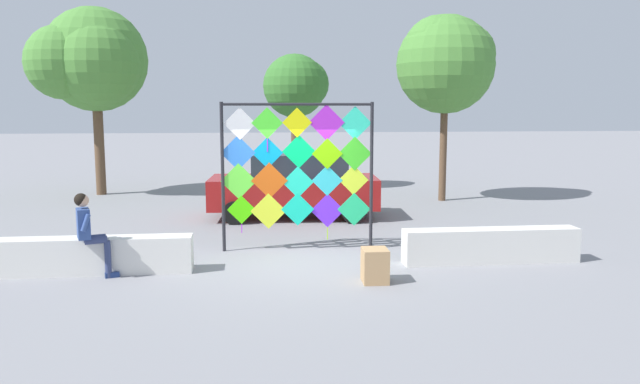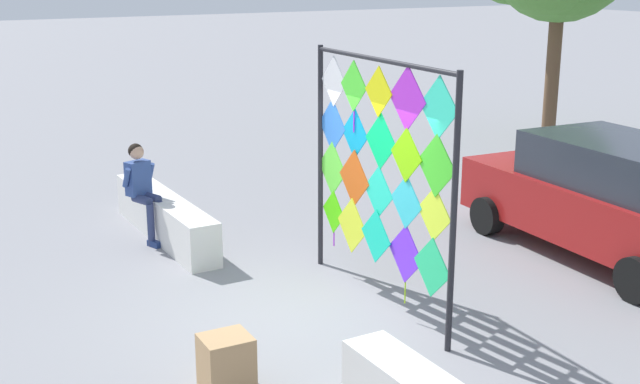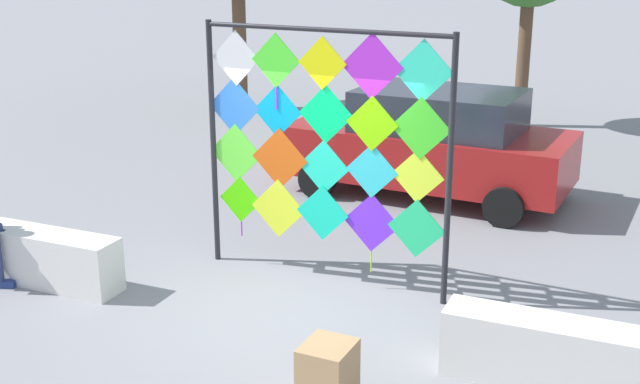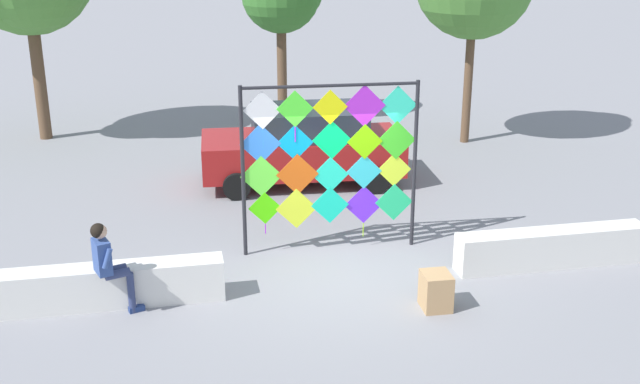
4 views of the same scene
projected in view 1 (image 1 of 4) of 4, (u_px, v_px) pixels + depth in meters
ground at (299, 264)px, 11.75m from camera, size 120.00×120.00×0.00m
plaza_ledge_left at (96, 256)px, 11.03m from camera, size 3.39×0.47×0.66m
plaza_ledge_right at (491, 245)px, 11.82m from camera, size 3.39×0.47×0.66m
kite_display_rack at (297, 164)px, 12.64m from camera, size 3.13×0.22×3.06m
seated_vendor at (90, 228)px, 10.64m from camera, size 0.71×0.58×1.50m
parked_car at (295, 185)px, 16.58m from camera, size 4.55×2.36×1.72m
cardboard_box_large at (375, 266)px, 10.49m from camera, size 0.44×0.49×0.58m
tree_palm_like at (447, 60)px, 19.09m from camera, size 3.12×3.04×5.77m
tree_far_right at (298, 86)px, 21.94m from camera, size 2.36×2.24×4.81m
tree_broadleaf at (91, 62)px, 20.18m from camera, size 3.76×3.64×6.21m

